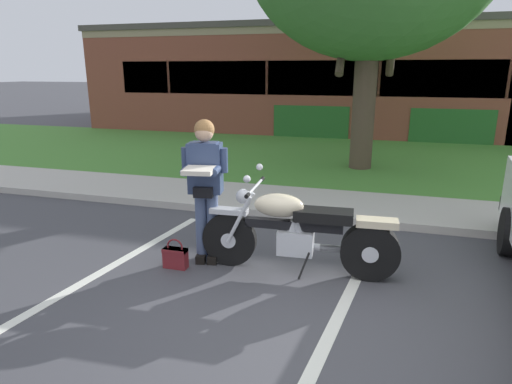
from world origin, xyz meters
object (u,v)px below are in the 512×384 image
object	(u,v)px
motorcycle	(306,232)
handbag	(175,256)
hedge_center_left	(450,122)
hedge_left	(313,118)
brick_building	(381,78)
rider_person	(205,181)

from	to	relation	value
motorcycle	handbag	distance (m)	1.54
motorcycle	handbag	world-z (taller)	motorcycle
hedge_center_left	handbag	bearing A→B (deg)	-111.72
hedge_center_left	motorcycle	bearing A→B (deg)	-105.02
motorcycle	hedge_left	bearing A→B (deg)	98.61
handbag	hedge_left	bearing A→B (deg)	90.52
brick_building	hedge_center_left	bearing A→B (deg)	-67.77
rider_person	brick_building	world-z (taller)	brick_building
hedge_left	hedge_center_left	xyz separation A→B (m)	(4.33, 0.00, 0.00)
handbag	hedge_left	size ratio (longest dim) A/B	0.14
motorcycle	handbag	xyz separation A→B (m)	(-1.47, -0.31, -0.34)
rider_person	hedge_left	distance (m)	10.36
motorcycle	brick_building	xyz separation A→B (m)	(0.53, 15.77, 1.42)
handbag	motorcycle	bearing A→B (deg)	12.08
handbag	hedge_left	distance (m)	10.64
motorcycle	rider_person	xyz separation A→B (m)	(-1.18, -0.04, 0.53)
motorcycle	hedge_left	distance (m)	10.43
handbag	hedge_left	world-z (taller)	hedge_left
motorcycle	hedge_center_left	size ratio (longest dim) A/B	0.92
hedge_left	brick_building	world-z (taller)	brick_building
rider_person	hedge_left	size ratio (longest dim) A/B	0.68
hedge_left	brick_building	xyz separation A→B (m)	(2.09, 5.46, 1.25)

